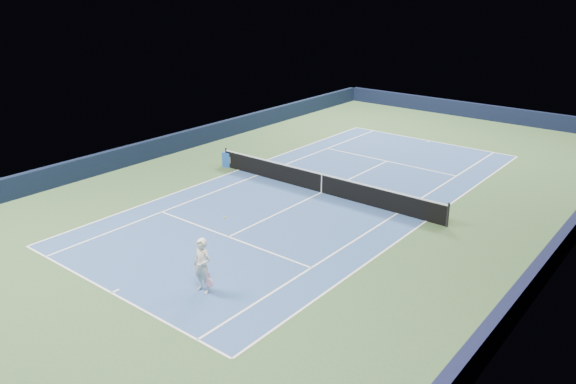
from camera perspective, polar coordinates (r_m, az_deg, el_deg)
The scene contains 19 objects.
ground at distance 27.15m, azimuth 3.42°, elevation -0.07°, with size 40.00×40.00×0.00m, color #34512C.
wall_far at distance 44.09m, azimuth 18.70°, elevation 7.79°, with size 22.00×0.35×1.10m, color black.
wall_right at distance 22.99m, azimuth 26.07°, elevation -4.78°, with size 0.35×40.00×1.10m, color #111433.
wall_left at distance 34.05m, azimuth -11.62°, elevation 4.86°, with size 0.35×40.00×1.10m, color black.
court_surface at distance 27.15m, azimuth 3.42°, elevation -0.06°, with size 10.97×23.77×0.01m, color #2C4A7D.
baseline_far at distance 37.04m, azimuth 14.19°, elevation 5.07°, with size 10.97×0.08×0.00m, color white.
baseline_near at distance 19.60m, azimuth -17.50°, elevation -9.74°, with size 10.97×0.08×0.00m, color white.
sideline_doubles_right at distance 24.64m, azimuth 13.87°, elevation -2.88°, with size 0.08×23.77×0.00m, color white.
sideline_doubles_left at distance 30.44m, azimuth -5.02°, elevation 2.25°, with size 0.08×23.77×0.00m, color white.
sideline_singles_right at distance 25.18m, azimuth 11.07°, elevation -2.13°, with size 0.08×23.77×0.00m, color white.
sideline_singles_left at distance 29.56m, azimuth -3.09°, elevation 1.73°, with size 0.08×23.77×0.00m, color white.
service_line_far at distance 32.31m, azimuth 10.03°, elevation 3.11°, with size 8.23×0.08×0.00m, color white.
service_line_near at distance 22.62m, azimuth -6.06°, elevation -4.55°, with size 8.23×0.08×0.00m, color white.
center_service_line at distance 27.15m, azimuth 3.42°, elevation -0.05°, with size 0.08×12.80×0.00m, color white.
center_mark_far at distance 36.91m, azimuth 14.09°, elevation 5.02°, with size 0.08×0.30×0.00m, color white.
center_mark_near at distance 19.67m, azimuth -17.13°, elevation -9.58°, with size 0.08×0.30×0.00m, color white.
tennis_net at distance 26.97m, azimuth 3.44°, elevation 0.94°, with size 12.90×0.10×1.07m.
sponsor_cube at distance 31.02m, azimuth -6.10°, elevation 3.33°, with size 0.59×0.51×0.81m.
tennis_player at distance 18.57m, azimuth -8.69°, elevation -7.42°, with size 0.84×1.27×2.36m.
Camera 1 is at (14.56, -20.78, 9.65)m, focal length 35.00 mm.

